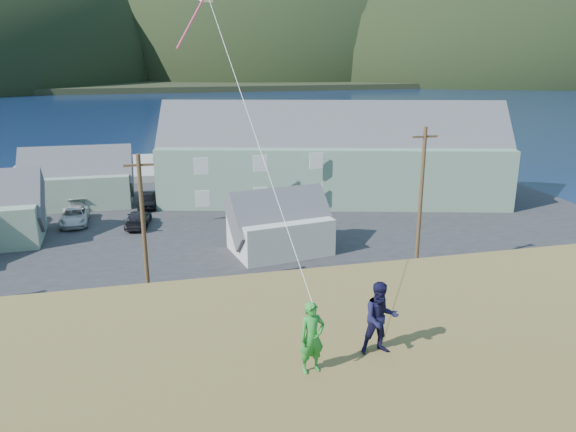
{
  "coord_description": "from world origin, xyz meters",
  "views": [
    {
      "loc": [
        -2.83,
        -29.28,
        14.19
      ],
      "look_at": [
        1.48,
        -11.62,
        8.8
      ],
      "focal_mm": 35.0,
      "sensor_mm": 36.0,
      "label": 1
    }
  ],
  "objects_px": {
    "lodge": "(332,155)",
    "kite_flyer_navy": "(380,318)",
    "shed_white": "(280,224)",
    "kite_flyer_green": "(312,338)",
    "shed_palegreen_far": "(78,179)",
    "wharf": "(127,168)"
  },
  "relations": [
    {
      "from": "shed_palegreen_far",
      "to": "kite_flyer_green",
      "type": "relative_size",
      "value": 6.05
    },
    {
      "from": "shed_white",
      "to": "kite_flyer_navy",
      "type": "distance_m",
      "value": 27.21
    },
    {
      "from": "lodge",
      "to": "shed_white",
      "type": "bearing_deg",
      "value": -106.61
    },
    {
      "from": "lodge",
      "to": "wharf",
      "type": "bearing_deg",
      "value": 152.43
    },
    {
      "from": "shed_palegreen_far",
      "to": "kite_flyer_navy",
      "type": "height_order",
      "value": "kite_flyer_navy"
    },
    {
      "from": "shed_palegreen_far",
      "to": "kite_flyer_navy",
      "type": "distance_m",
      "value": 45.4
    },
    {
      "from": "shed_white",
      "to": "kite_flyer_green",
      "type": "relative_size",
      "value": 4.62
    },
    {
      "from": "shed_white",
      "to": "kite_flyer_green",
      "type": "distance_m",
      "value": 27.87
    },
    {
      "from": "shed_white",
      "to": "shed_palegreen_far",
      "type": "bearing_deg",
      "value": 122.85
    },
    {
      "from": "wharf",
      "to": "shed_palegreen_far",
      "type": "xyz_separation_m",
      "value": [
        -3.86,
        -14.69,
        2.15
      ]
    },
    {
      "from": "wharf",
      "to": "kite_flyer_green",
      "type": "xyz_separation_m",
      "value": [
        6.34,
        -58.52,
        7.59
      ]
    },
    {
      "from": "wharf",
      "to": "shed_white",
      "type": "xyz_separation_m",
      "value": [
        11.7,
        -31.81,
        1.74
      ]
    },
    {
      "from": "lodge",
      "to": "shed_palegreen_far",
      "type": "bearing_deg",
      "value": -173.72
    },
    {
      "from": "wharf",
      "to": "kite_flyer_green",
      "type": "bearing_deg",
      "value": -83.81
    },
    {
      "from": "wharf",
      "to": "kite_flyer_navy",
      "type": "distance_m",
      "value": 59.19
    },
    {
      "from": "lodge",
      "to": "shed_palegreen_far",
      "type": "relative_size",
      "value": 3.35
    },
    {
      "from": "shed_palegreen_far",
      "to": "kite_flyer_green",
      "type": "distance_m",
      "value": 45.33
    },
    {
      "from": "kite_flyer_green",
      "to": "kite_flyer_navy",
      "type": "relative_size",
      "value": 0.93
    },
    {
      "from": "lodge",
      "to": "kite_flyer_navy",
      "type": "height_order",
      "value": "lodge"
    },
    {
      "from": "lodge",
      "to": "kite_flyer_navy",
      "type": "relative_size",
      "value": 18.86
    },
    {
      "from": "shed_white",
      "to": "kite_flyer_navy",
      "type": "relative_size",
      "value": 4.3
    },
    {
      "from": "shed_white",
      "to": "shed_palegreen_far",
      "type": "xyz_separation_m",
      "value": [
        -15.56,
        17.12,
        0.41
      ]
    }
  ]
}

